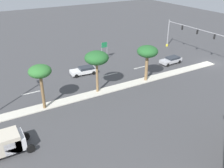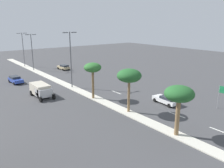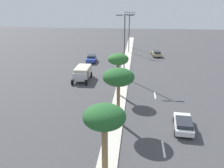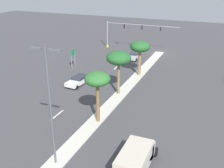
# 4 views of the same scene
# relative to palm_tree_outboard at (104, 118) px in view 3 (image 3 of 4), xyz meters

# --- Properties ---
(ground_plane) EXTENTS (160.00, 160.00, 0.00)m
(ground_plane) POSITION_rel_palm_tree_outboard_xyz_m (0.07, 18.24, -4.92)
(ground_plane) COLOR #424244
(median_curb) EXTENTS (1.80, 87.47, 0.12)m
(median_curb) POSITION_rel_palm_tree_outboard_xyz_m (0.07, 27.96, -4.86)
(median_curb) COLOR beige
(median_curb) RESTS_ON ground
(lane_stripe_near) EXTENTS (0.20, 2.80, 0.01)m
(lane_stripe_near) POSITION_rel_palm_tree_outboard_xyz_m (5.13, 3.84, -4.92)
(lane_stripe_near) COLOR silver
(lane_stripe_near) RESTS_ON ground
(lane_stripe_outboard) EXTENTS (0.20, 2.80, 0.01)m
(lane_stripe_outboard) POSITION_rel_palm_tree_outboard_xyz_m (5.13, 17.59, -4.92)
(lane_stripe_outboard) COLOR silver
(lane_stripe_outboard) RESTS_ON ground
(palm_tree_outboard) EXTENTS (3.34, 3.34, 5.86)m
(palm_tree_outboard) POSITION_rel_palm_tree_outboard_xyz_m (0.00, 0.00, 0.00)
(palm_tree_outboard) COLOR olive
(palm_tree_outboard) RESTS_ON median_curb
(palm_tree_trailing) EXTENTS (3.48, 3.48, 6.31)m
(palm_tree_trailing) POSITION_rel_palm_tree_outboard_xyz_m (0.40, 8.77, 0.47)
(palm_tree_trailing) COLOR olive
(palm_tree_trailing) RESTS_ON median_curb
(palm_tree_mid) EXTENTS (2.92, 2.92, 6.12)m
(palm_tree_mid) POSITION_rel_palm_tree_outboard_xyz_m (-0.30, 17.10, 0.36)
(palm_tree_mid) COLOR brown
(palm_tree_mid) RESTS_ON median_curb
(street_lamp_leading) EXTENTS (2.90, 0.24, 10.85)m
(street_lamp_leading) POSITION_rel_palm_tree_outboard_xyz_m (0.10, 25.49, 1.48)
(street_lamp_leading) COLOR #515459
(street_lamp_leading) RESTS_ON median_curb
(street_lamp_near) EXTENTS (2.90, 0.24, 9.58)m
(street_lamp_near) POSITION_rel_palm_tree_outboard_xyz_m (0.07, 47.35, 0.83)
(street_lamp_near) COLOR #515459
(street_lamp_near) RESTS_ON median_curb
(street_lamp_front) EXTENTS (2.90, 0.24, 9.69)m
(street_lamp_front) POSITION_rel_palm_tree_outboard_xyz_m (-0.11, 54.30, 0.88)
(street_lamp_front) COLOR slate
(street_lamp_front) RESTS_ON median_curb
(sedan_tan_far) EXTENTS (2.13, 4.19, 1.38)m
(sedan_tan_far) POSITION_rel_palm_tree_outboard_xyz_m (6.97, 43.22, -4.18)
(sedan_tan_far) COLOR tan
(sedan_tan_far) RESTS_ON ground
(sedan_blue_inboard) EXTENTS (2.25, 4.49, 1.42)m
(sedan_blue_inboard) POSITION_rel_palm_tree_outboard_xyz_m (-7.75, 36.27, -4.16)
(sedan_blue_inboard) COLOR #2D47AD
(sedan_blue_inboard) RESTS_ON ground
(sedan_white_front) EXTENTS (2.28, 4.65, 1.31)m
(sedan_white_front) POSITION_rel_palm_tree_outboard_xyz_m (7.56, 7.72, -4.20)
(sedan_white_front) COLOR silver
(sedan_white_front) RESTS_ON ground
(box_truck) EXTENTS (2.58, 5.75, 2.26)m
(box_truck) POSITION_rel_palm_tree_outboard_xyz_m (-6.97, 23.45, -3.66)
(box_truck) COLOR silver
(box_truck) RESTS_ON ground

